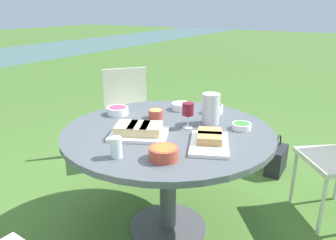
% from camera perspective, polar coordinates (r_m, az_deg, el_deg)
% --- Properties ---
extents(ground_plane, '(40.00, 40.00, 0.00)m').
position_cam_1_polar(ground_plane, '(2.41, -0.00, -18.15)').
color(ground_plane, '#446B2B').
extents(dining_table, '(1.32, 1.32, 0.74)m').
position_cam_1_polar(dining_table, '(2.09, -0.00, -4.31)').
color(dining_table, '#4C4C51').
rests_on(dining_table, ground_plane).
extents(chair_near_right, '(0.61, 0.60, 0.89)m').
position_cam_1_polar(chair_near_right, '(3.26, -6.98, 2.29)').
color(chair_near_right, beige).
rests_on(chair_near_right, ground_plane).
extents(water_pitcher, '(0.12, 0.11, 0.20)m').
position_cam_1_polar(water_pitcher, '(2.14, 7.46, 1.99)').
color(water_pitcher, silver).
rests_on(water_pitcher, dining_table).
extents(wine_glass, '(0.07, 0.07, 0.16)m').
position_cam_1_polar(wine_glass, '(2.04, 3.50, 1.73)').
color(wine_glass, silver).
rests_on(wine_glass, dining_table).
extents(platter_bread_main, '(0.37, 0.41, 0.07)m').
position_cam_1_polar(platter_bread_main, '(1.94, -5.09, -1.86)').
color(platter_bread_main, white).
rests_on(platter_bread_main, dining_table).
extents(platter_charcuterie, '(0.40, 0.33, 0.06)m').
position_cam_1_polar(platter_charcuterie, '(1.84, 7.23, -3.47)').
color(platter_charcuterie, white).
rests_on(platter_charcuterie, dining_table).
extents(bowl_fries, '(0.10, 0.10, 0.06)m').
position_cam_1_polar(bowl_fries, '(2.25, -2.15, 1.15)').
color(bowl_fries, '#B74733').
rests_on(bowl_fries, dining_table).
extents(bowl_salad, '(0.12, 0.12, 0.04)m').
position_cam_1_polar(bowl_salad, '(2.10, 12.70, -1.00)').
color(bowl_salad, white).
rests_on(bowl_salad, dining_table).
extents(bowl_olives, '(0.12, 0.12, 0.06)m').
position_cam_1_polar(bowl_olives, '(2.37, 8.06, 2.00)').
color(bowl_olives, white).
rests_on(bowl_olives, dining_table).
extents(bowl_dip_red, '(0.15, 0.15, 0.05)m').
position_cam_1_polar(bowl_dip_red, '(2.35, -8.77, 1.67)').
color(bowl_dip_red, white).
rests_on(bowl_dip_red, dining_table).
extents(bowl_dip_cream, '(0.14, 0.14, 0.05)m').
position_cam_1_polar(bowl_dip_cream, '(2.43, 2.33, 2.48)').
color(bowl_dip_cream, white).
rests_on(bowl_dip_cream, dining_table).
extents(bowl_roasted_veg, '(0.15, 0.15, 0.06)m').
position_cam_1_polar(bowl_roasted_veg, '(1.64, -0.75, -5.69)').
color(bowl_roasted_veg, '#B74733').
rests_on(bowl_roasted_veg, dining_table).
extents(cup_water_near, '(0.06, 0.06, 0.11)m').
position_cam_1_polar(cup_water_near, '(1.68, -9.02, -4.73)').
color(cup_water_near, silver).
rests_on(cup_water_near, dining_table).
extents(handbag, '(0.30, 0.14, 0.37)m').
position_cam_1_polar(handbag, '(3.21, 18.35, -6.50)').
color(handbag, '#232328').
rests_on(handbag, ground_plane).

